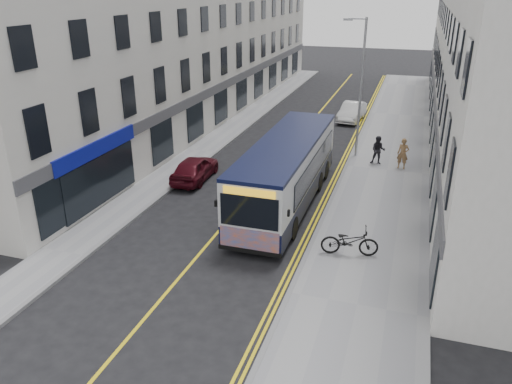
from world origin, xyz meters
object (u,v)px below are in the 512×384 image
Objects in this scene: car_white at (352,112)px; streetlamp at (360,84)px; pedestrian_near at (403,154)px; car_maroon at (195,168)px; bicycle at (350,241)px; pedestrian_far at (378,150)px; city_bus at (287,170)px.

streetlamp is at bearing -75.76° from car_white.
pedestrian_near reaches higher than car_maroon.
pedestrian_far is (0.08, 10.90, 0.25)m from bicycle.
bicycle is at bearing 145.52° from car_maroon.
city_bus is (-2.17, -8.04, -2.66)m from streetlamp.
city_bus is at bearing 31.26° from bicycle.
car_maroon reaches higher than bicycle.
bicycle is (1.37, -12.08, -3.70)m from streetlamp.
city_bus is at bearing -105.08° from streetlamp.
pedestrian_near reaches higher than bicycle.
pedestrian_near is at bearing -13.80° from pedestrian_far.
pedestrian_near is 1.41m from pedestrian_far.
city_bus is 6.34× the size of pedestrian_near.
bicycle is (3.53, -4.04, -1.04)m from city_bus.
streetlamp is at bearing 141.12° from pedestrian_far.
car_white is 16.31m from car_maroon.
car_white is at bearing 87.20° from city_bus.
bicycle is at bearing -77.13° from car_white.
streetlamp reaches higher than pedestrian_far.
bicycle is 10.91m from pedestrian_far.
city_bus is 5.03× the size of bicycle.
pedestrian_near is (1.44, 10.56, 0.29)m from bicycle.
car_maroon is (-6.22, -15.07, -0.02)m from car_white.
pedestrian_far is 0.40× the size of car_white.
bicycle is 1.33× the size of pedestrian_far.
pedestrian_far is at bearing 62.26° from city_bus.
pedestrian_near is at bearing -17.68° from bicycle.
streetlamp is 4.67m from pedestrian_near.
pedestrian_far is 0.42× the size of car_maroon.
city_bus reaches higher than car_white.
car_white is (-4.16, 10.19, -0.30)m from pedestrian_near.
pedestrian_near is 11.01m from car_white.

